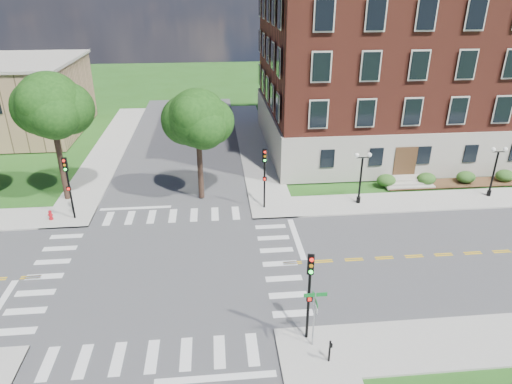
{
  "coord_description": "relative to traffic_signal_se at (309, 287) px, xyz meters",
  "views": [
    {
      "loc": [
        3.34,
        -24.0,
        16.24
      ],
      "look_at": [
        6.06,
        4.05,
        3.2
      ],
      "focal_mm": 32.0,
      "sensor_mm": 36.0,
      "label": 1
    }
  ],
  "objects": [
    {
      "name": "sidewalk_nw",
      "position": [
        -22.93,
        22.1,
        -3.13
      ],
      "size": [
        34.0,
        34.0,
        0.12
      ],
      "color": "#9E9B93",
      "rests_on": "ground"
    },
    {
      "name": "tree_c",
      "position": [
        -16.3,
        17.68,
        4.62
      ],
      "size": [
        4.99,
        4.99,
        10.22
      ],
      "color": "black",
      "rests_on": "ground"
    },
    {
      "name": "twin_lamp_east",
      "position": [
        18.25,
        14.82,
        -0.66
      ],
      "size": [
        1.36,
        0.36,
        4.23
      ],
      "color": "black",
      "rests_on": "ground"
    },
    {
      "name": "shrub_row",
      "position": [
        19.45,
        17.53,
        -3.19
      ],
      "size": [
        18.0,
        2.0,
        1.3
      ],
      "primitive_type": null,
      "color": "#26521B",
      "rests_on": "ground"
    },
    {
      "name": "ground",
      "position": [
        -7.55,
        6.73,
        -3.19
      ],
      "size": [
        160.0,
        160.0,
        0.0
      ],
      "primitive_type": "plane",
      "color": "#245217",
      "rests_on": "ground"
    },
    {
      "name": "traffic_signal_se",
      "position": [
        0.0,
        0.0,
        0.0
      ],
      "size": [
        0.37,
        0.42,
        4.8
      ],
      "color": "black",
      "rests_on": "ground"
    },
    {
      "name": "traffic_signal_nw",
      "position": [
        -14.81,
        14.09,
        0.0
      ],
      "size": [
        0.32,
        0.35,
        4.8
      ],
      "color": "black",
      "rests_on": "ground"
    },
    {
      "name": "push_button_post",
      "position": [
        0.73,
        -1.68,
        -2.39
      ],
      "size": [
        0.14,
        0.21,
        1.2
      ],
      "color": "black",
      "rests_on": "ground"
    },
    {
      "name": "stop_bar_east",
      "position": [
        1.25,
        9.73,
        -3.19
      ],
      "size": [
        0.4,
        5.5,
        0.0
      ],
      "primitive_type": "cube",
      "color": "silver",
      "rests_on": "ground"
    },
    {
      "name": "fire_hydrant",
      "position": [
        -16.51,
        14.03,
        -2.72
      ],
      "size": [
        0.35,
        0.35,
        0.75
      ],
      "color": "#A80C15",
      "rests_on": "ground"
    },
    {
      "name": "street_sign_pole",
      "position": [
        0.18,
        -0.56,
        -0.88
      ],
      "size": [
        1.1,
        1.1,
        3.1
      ],
      "color": "gray",
      "rests_on": "ground"
    },
    {
      "name": "traffic_signal_ne",
      "position": [
        -0.47,
        14.5,
        0.0
      ],
      "size": [
        0.37,
        0.44,
        4.8
      ],
      "color": "black",
      "rests_on": "ground"
    },
    {
      "name": "road_ns",
      "position": [
        -7.55,
        6.73,
        -3.18
      ],
      "size": [
        12.0,
        90.0,
        0.01
      ],
      "primitive_type": "cube",
      "color": "#3D3D3F",
      "rests_on": "ground"
    },
    {
      "name": "main_building",
      "position": [
        16.45,
        28.72,
        5.15
      ],
      "size": [
        30.6,
        22.4,
        16.5
      ],
      "color": "#AAA296",
      "rests_on": "ground"
    },
    {
      "name": "road_ew",
      "position": [
        -7.55,
        6.73,
        -3.18
      ],
      "size": [
        90.0,
        12.0,
        0.01
      ],
      "primitive_type": "cube",
      "color": "#3D3D3F",
      "rests_on": "ground"
    },
    {
      "name": "sidewalk_ne",
      "position": [
        7.82,
        22.1,
        -3.13
      ],
      "size": [
        34.0,
        34.0,
        0.12
      ],
      "color": "#9E9B93",
      "rests_on": "ground"
    },
    {
      "name": "tree_d",
      "position": [
        -5.38,
        16.86,
        3.56
      ],
      "size": [
        4.54,
        4.54,
        8.94
      ],
      "color": "black",
      "rests_on": "ground"
    },
    {
      "name": "crosswalk_east",
      "position": [
        -0.35,
        6.73,
        -3.19
      ],
      "size": [
        2.2,
        10.2,
        0.02
      ],
      "primitive_type": null,
      "color": "silver",
      "rests_on": "ground"
    },
    {
      "name": "twin_lamp_west",
      "position": [
        7.12,
        14.59,
        -0.66
      ],
      "size": [
        1.36,
        0.36,
        4.23
      ],
      "color": "black",
      "rests_on": "ground"
    }
  ]
}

